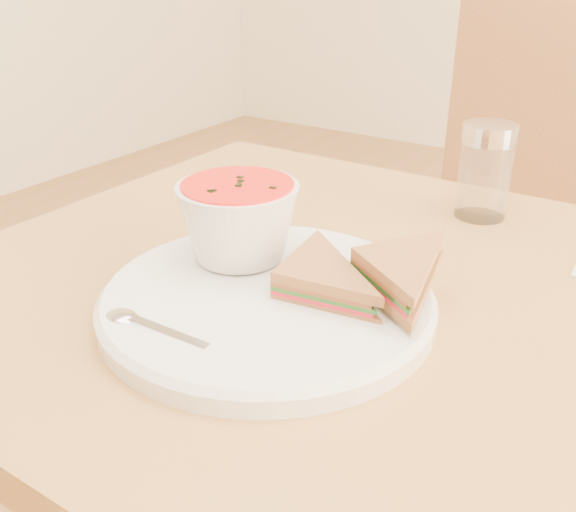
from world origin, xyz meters
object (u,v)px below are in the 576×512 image
Objects in this scene: soup_bowl at (239,225)px; plate at (267,302)px; chair_far at (539,294)px; condiment_shaker at (485,171)px.

plate is at bearing -32.93° from soup_bowl.
chair_far is 0.72m from plate.
soup_bowl is at bearing 62.80° from chair_far.
plate is 2.59× the size of soup_bowl.
condiment_shaker reaches higher than soup_bowl.
soup_bowl is at bearing -117.01° from condiment_shaker.
plate is (-0.12, -0.66, 0.26)m from chair_far.
chair_far is at bearing 73.44° from soup_bowl.
soup_bowl is 1.03× the size of condiment_shaker.
chair_far is 3.21× the size of plate.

